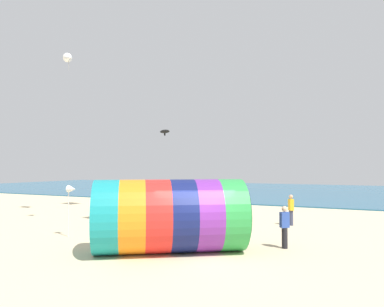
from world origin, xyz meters
TOP-DOWN VIEW (x-y plane):
  - ground_plane at (0.00, 0.00)m, footprint 120.00×120.00m
  - sea at (0.00, 39.02)m, footprint 120.00×40.00m
  - giant_inflatable_tube at (-1.29, 0.09)m, footprint 6.45×5.70m
  - kite_handler at (2.62, 2.81)m, footprint 0.41×0.40m
  - kite_white_delta at (-9.83, 3.17)m, footprint 0.83×0.78m
  - kite_black_parafoil at (-8.97, 12.70)m, footprint 1.00×0.53m
  - bystander_near_water at (1.62, 9.06)m, footprint 0.38×0.42m
  - beach_flag at (-7.17, 0.78)m, footprint 0.47×0.36m

SIDE VIEW (x-z plane):
  - ground_plane at x=0.00m, z-range 0.00..0.00m
  - sea at x=0.00m, z-range 0.00..0.10m
  - kite_handler at x=2.62m, z-range 0.02..1.77m
  - bystander_near_water at x=1.62m, z-range 0.03..1.80m
  - giant_inflatable_tube at x=-1.29m, z-range 0.00..2.87m
  - beach_flag at x=-7.17m, z-range 0.96..3.45m
  - kite_black_parafoil at x=-8.97m, z-range 5.93..6.43m
  - kite_white_delta at x=-9.83m, z-range 9.18..10.24m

